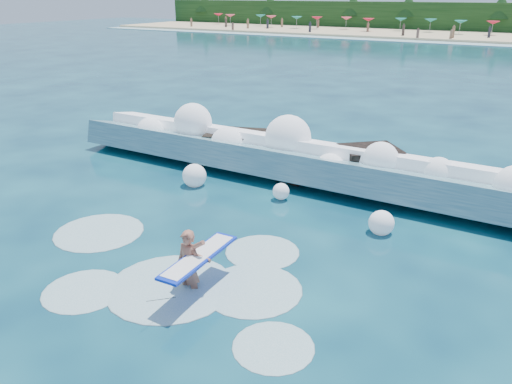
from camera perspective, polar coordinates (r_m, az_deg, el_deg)
ground at (r=14.42m, az=-9.27°, el=-5.85°), size 200.00×200.00×0.00m
beach at (r=88.29m, az=26.14°, el=15.58°), size 140.00×20.00×0.40m
wet_band at (r=77.39m, az=25.23°, el=15.00°), size 140.00×5.00×0.08m
treeline at (r=98.10m, az=27.02°, el=17.22°), size 140.00×4.00×5.00m
breaking_wave at (r=19.16m, az=5.37°, el=3.40°), size 19.89×3.03×1.71m
rock_cluster at (r=20.13m, az=4.06°, el=3.95°), size 8.51×3.43×1.45m
surfer_with_board at (r=11.97m, az=-7.44°, el=-8.20°), size 0.96×2.97×1.84m
wave_spray at (r=19.22m, az=3.36°, el=5.19°), size 15.81×5.07×2.36m
surf_foam at (r=13.04m, az=-9.48°, el=-9.06°), size 9.13×5.87×0.16m
beach_umbrellas at (r=89.94m, az=26.34°, el=16.95°), size 113.06×6.29×0.50m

